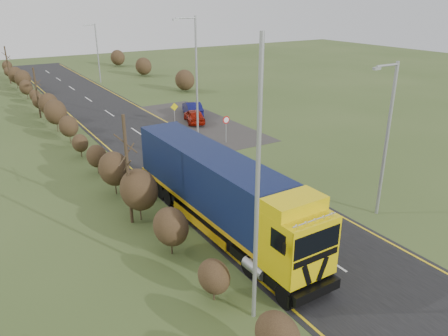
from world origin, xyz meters
name	(u,v)px	position (x,y,z in m)	size (l,w,h in m)	color
ground	(272,222)	(0.00, 0.00, 0.00)	(160.00, 160.00, 0.00)	#374B20
road	(188,166)	(0.00, 10.00, 0.01)	(8.00, 120.00, 0.02)	black
layby	(200,122)	(6.50, 20.00, 0.01)	(6.00, 18.00, 0.02)	#2E2C29
lane_markings	(190,167)	(0.00, 9.69, 0.03)	(7.52, 116.00, 0.01)	gold
hedgerow	(115,171)	(-6.00, 7.89, 1.62)	(2.24, 102.04, 6.05)	black
lorry	(220,189)	(-2.80, 0.85, 2.35)	(2.90, 14.90, 4.14)	black
car_red_hatchback	(194,116)	(5.94, 20.09, 0.67)	(1.59, 3.94, 1.34)	maroon
car_blue_sedan	(192,109)	(7.15, 22.74, 0.71)	(1.49, 4.28, 1.41)	#0B0C3F
streetlight_near	(386,135)	(5.63, -2.28, 4.66)	(1.81, 0.18, 8.50)	gray
streetlight_mid	(195,71)	(4.46, 16.92, 5.57)	(2.13, 0.20, 10.05)	gray
streetlight_far	(97,51)	(4.51, 46.11, 4.40)	(1.72, 0.18, 8.04)	gray
left_pole	(257,192)	(-5.20, -5.62, 5.28)	(0.16, 0.16, 10.56)	gray
speed_sign	(226,124)	(5.26, 13.15, 1.61)	(0.64, 0.10, 2.30)	gray
warning_board	(174,111)	(4.20, 20.84, 1.25)	(0.78, 0.11, 2.04)	gray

